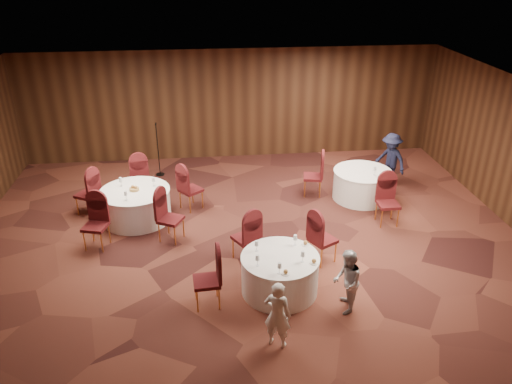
{
  "coord_description": "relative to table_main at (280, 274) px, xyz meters",
  "views": [
    {
      "loc": [
        -0.84,
        -9.13,
        5.71
      ],
      "look_at": [
        0.2,
        0.2,
        1.1
      ],
      "focal_mm": 35.0,
      "sensor_mm": 36.0,
      "label": 1
    }
  ],
  "objects": [
    {
      "name": "ground",
      "position": [
        -0.42,
        1.74,
        -0.38
      ],
      "size": [
        12.0,
        12.0,
        0.0
      ],
      "primitive_type": "plane",
      "color": "black",
      "rests_on": "ground"
    },
    {
      "name": "room_shell",
      "position": [
        -0.42,
        1.74,
        1.59
      ],
      "size": [
        12.0,
        12.0,
        12.0
      ],
      "color": "silver",
      "rests_on": "ground"
    },
    {
      "name": "table_main",
      "position": [
        0.0,
        0.0,
        0.0
      ],
      "size": [
        1.42,
        1.42,
        0.74
      ],
      "color": "white",
      "rests_on": "ground"
    },
    {
      "name": "table_left",
      "position": [
        -2.88,
        3.06,
        0.0
      ],
      "size": [
        1.6,
        1.6,
        0.74
      ],
      "color": "white",
      "rests_on": "ground"
    },
    {
      "name": "table_right",
      "position": [
        2.63,
        3.54,
        0.0
      ],
      "size": [
        1.45,
        1.45,
        0.74
      ],
      "color": "white",
      "rests_on": "ground"
    },
    {
      "name": "chairs_main",
      "position": [
        -0.28,
        0.59,
        0.12
      ],
      "size": [
        2.96,
        1.99,
        1.0
      ],
      "color": "#47110E",
      "rests_on": "ground"
    },
    {
      "name": "chairs_left",
      "position": [
        -2.84,
        3.06,
        0.12
      ],
      "size": [
        3.13,
        3.08,
        1.0
      ],
      "color": "#47110E",
      "rests_on": "ground"
    },
    {
      "name": "chairs_right",
      "position": [
        2.13,
        3.05,
        0.12
      ],
      "size": [
        1.94,
        2.24,
        1.0
      ],
      "color": "#47110E",
      "rests_on": "ground"
    },
    {
      "name": "tabletop_main",
      "position": [
        0.13,
        -0.1,
        0.47
      ],
      "size": [
        1.11,
        1.02,
        0.22
      ],
      "color": "silver",
      "rests_on": "table_main"
    },
    {
      "name": "tabletop_left",
      "position": [
        -2.89,
        3.06,
        0.45
      ],
      "size": [
        0.83,
        0.81,
        0.22
      ],
      "color": "silver",
      "rests_on": "table_left"
    },
    {
      "name": "tabletop_right",
      "position": [
        2.82,
        3.28,
        0.52
      ],
      "size": [
        0.08,
        0.08,
        0.22
      ],
      "color": "silver",
      "rests_on": "table_right"
    },
    {
      "name": "mic_stand",
      "position": [
        -2.51,
        5.57,
        0.05
      ],
      "size": [
        0.24,
        0.24,
        1.5
      ],
      "color": "black",
      "rests_on": "ground"
    },
    {
      "name": "woman_a",
      "position": [
        -0.25,
        -1.37,
        0.22
      ],
      "size": [
        0.52,
        0.44,
        1.19
      ],
      "primitive_type": "imported",
      "rotation": [
        0.0,
        0.0,
        2.7
      ],
      "color": "white",
      "rests_on": "ground"
    },
    {
      "name": "woman_b",
      "position": [
        1.05,
        -0.65,
        0.22
      ],
      "size": [
        0.55,
        0.65,
        1.18
      ],
      "primitive_type": "imported",
      "rotation": [
        0.0,
        0.0,
        4.53
      ],
      "color": "silver",
      "rests_on": "ground"
    },
    {
      "name": "man_c",
      "position": [
        3.59,
        4.24,
        0.34
      ],
      "size": [
        0.94,
        1.07,
        1.43
      ],
      "primitive_type": "imported",
      "rotation": [
        0.0,
        0.0,
        5.26
      ],
      "color": "black",
      "rests_on": "ground"
    }
  ]
}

